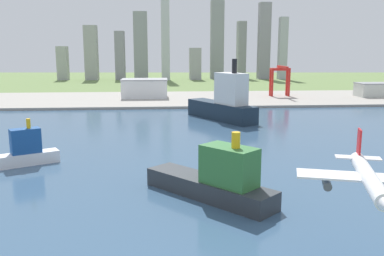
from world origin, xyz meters
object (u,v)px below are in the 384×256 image
Objects in this scene: ferry_boat at (21,152)px; warehouse_annex at (373,90)px; container_barge at (216,180)px; airplane_landing at (369,178)px; cargo_ship at (224,103)px; warehouse_main at (145,88)px; port_crane_red at (280,74)px.

warehouse_annex is (307.65, 255.78, 3.67)m from ferry_boat.
ferry_boat is at bearing 148.59° from container_barge.
airplane_landing reaches higher than ferry_boat.
cargo_ship is 1.99× the size of warehouse_annex.
warehouse_main is (-67.53, 375.26, -12.28)m from airplane_landing.
cargo_ship reaches higher than warehouse_annex.
cargo_ship is 1.92× the size of port_crane_red.
port_crane_red is (203.31, 266.78, 20.52)m from ferry_boat.
warehouse_annex is at bearing -2.37° from warehouse_main.
warehouse_annex is (219.73, 309.47, 2.44)m from container_barge.
container_barge reaches higher than warehouse_main.
port_crane_red is 0.73× the size of warehouse_main.
port_crane_red is (115.39, 320.47, 19.30)m from container_barge.
cargo_ship is 231.90m from warehouse_annex.
container_barge is at bearing -109.80° from port_crane_red.
ferry_boat is 1.01× the size of port_crane_red.
container_barge is (-29.91, 55.13, -17.21)m from airplane_landing.
port_crane_red is (85.48, 375.60, 2.09)m from airplane_landing.
port_crane_red is at bearing 52.69° from ferry_boat.
container_barge is 341.15m from port_crane_red.
warehouse_annex is at bearing 39.74° from ferry_boat.
airplane_landing is 1.08× the size of ferry_boat.
warehouse_main is at bearing 96.70° from container_barge.
warehouse_annex is at bearing -6.02° from port_crane_red.
cargo_ship is at bearing -120.70° from port_crane_red.
warehouse_annex is at bearing 54.62° from container_barge.
container_barge is 103.03m from ferry_boat.
port_crane_red reaches higher than airplane_landing.
container_barge is at bearing -125.38° from warehouse_annex.
cargo_ship reaches higher than port_crane_red.
cargo_ship is 168.10m from port_crane_red.
container_barge is 322.37m from warehouse_main.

